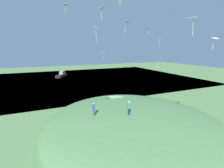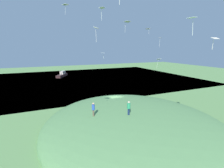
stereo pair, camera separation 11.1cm
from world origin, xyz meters
name	(u,v)px [view 1 (the left image)]	position (x,y,z in m)	size (l,w,h in m)	color
ground_plane	(114,107)	(0.00, 0.00, 0.00)	(160.00, 160.00, 0.00)	#629050
lake_water	(78,80)	(-30.37, 0.00, -0.20)	(52.98, 80.00, 0.40)	#395287
grass_hill	(134,126)	(8.07, -0.74, 0.00)	(27.40, 24.90, 5.02)	#598B52
boat_on_lake	(62,75)	(-38.67, -4.53, 0.73)	(6.62, 4.91, 2.63)	#362021
person_walking_path	(129,106)	(9.41, -2.35, 3.61)	(0.53, 0.53, 1.80)	navy
person_on_hilltop	(94,108)	(7.46, -6.34, 3.39)	(0.51, 0.51, 1.79)	brown
kite_0	(160,38)	(-7.44, 15.73, 13.14)	(1.28, 1.29, 2.31)	white
kite_1	(96,29)	(3.07, -4.31, 13.42)	(1.23, 1.05, 2.15)	white
kite_2	(158,60)	(-1.58, 10.83, 8.36)	(0.67, 0.96, 1.96)	white
kite_3	(127,22)	(-1.95, 3.40, 15.42)	(1.05, 1.33, 2.03)	silver
kite_5	(148,29)	(-5.71, 10.75, 14.90)	(0.90, 1.12, 1.29)	silver
kite_7	(103,53)	(-7.82, 0.71, 9.67)	(1.16, 0.86, 1.30)	silver
kite_8	(192,19)	(13.66, 2.20, 13.56)	(0.91, 0.68, 1.75)	white
kite_9	(215,39)	(14.24, 5.18, 11.67)	(0.61, 0.82, 1.30)	#F4E6CF
kite_10	(102,8)	(0.41, -2.38, 16.78)	(1.20, 1.22, 1.96)	white
kite_11	(65,5)	(-3.79, -7.31, 17.74)	(1.30, 1.12, 1.52)	white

